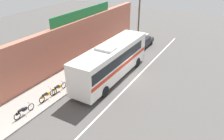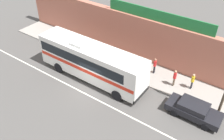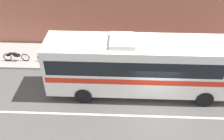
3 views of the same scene
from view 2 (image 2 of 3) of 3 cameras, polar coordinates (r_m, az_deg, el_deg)
ground_plane at (r=23.06m, az=-5.23°, el=-4.32°), size 70.00×70.00×0.00m
sidewalk_slab at (r=26.29m, az=2.02°, el=1.81°), size 30.00×3.60×0.14m
storefront_facade at (r=26.63m, az=4.73°, el=8.08°), size 30.00×0.70×4.80m
storefront_billboard at (r=24.23m, az=10.66°, el=12.35°), size 11.13×0.12×1.10m
road_center_stripe at (r=22.61m, az=-6.53°, el=-5.38°), size 30.00×0.14×0.01m
intercity_bus at (r=23.16m, az=-5.05°, el=2.34°), size 11.24×2.66×3.78m
parked_car at (r=20.98m, az=18.56°, el=-8.81°), size 4.40×1.87×1.37m
motorcycle_orange at (r=31.16m, az=-14.22°, el=7.67°), size 1.97×0.56×0.94m
motorcycle_purple at (r=28.52m, az=-8.85°, el=5.57°), size 1.90×0.56×0.94m
motorcycle_blue at (r=29.47m, az=-10.88°, el=6.42°), size 1.91×0.56×0.94m
pedestrian_far_left at (r=23.36m, az=18.36°, el=-2.27°), size 0.30×0.48×1.64m
pedestrian_far_right at (r=23.20m, az=14.46°, el=-1.55°), size 0.30×0.48×1.73m
pedestrian_near_shop at (r=24.44m, az=9.98°, el=1.25°), size 0.30×0.48×1.70m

